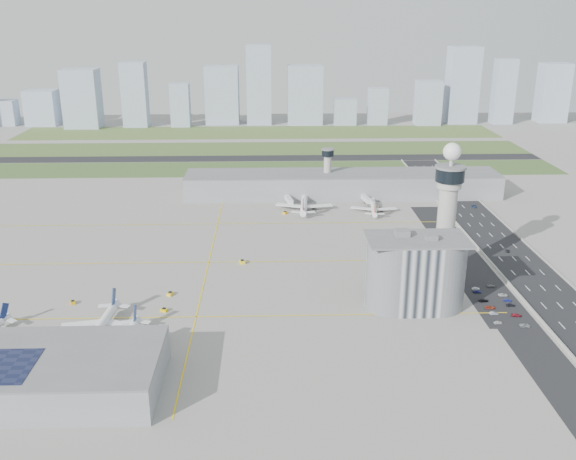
{
  "coord_description": "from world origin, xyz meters",
  "views": [
    {
      "loc": [
        -9.08,
        -269.09,
        121.34
      ],
      "look_at": [
        0.0,
        35.0,
        15.0
      ],
      "focal_mm": 40.0,
      "sensor_mm": 36.0,
      "label": 1
    }
  ],
  "objects_px": {
    "car_lot_2": "(490,307)",
    "car_lot_10": "(503,295)",
    "airplane_far_b": "(374,204)",
    "jet_bridge_near_2": "(151,349)",
    "car_lot_11": "(491,286)",
    "jet_bridge_far_0": "(287,199)",
    "car_hw_2": "(474,206)",
    "car_hw_4": "(429,181)",
    "tug_0": "(73,302)",
    "admin_building": "(415,273)",
    "car_lot_9": "(507,300)",
    "car_lot_6": "(525,325)",
    "car_lot_4": "(477,292)",
    "jet_bridge_far_1": "(363,198)",
    "car_lot_5": "(476,289)",
    "tug_5": "(381,209)",
    "car_lot_7": "(516,315)",
    "airplane_far_a": "(304,200)",
    "airplane_near_b": "(101,320)",
    "airplane_near_c": "(126,336)",
    "control_tower": "(447,207)",
    "car_lot_8": "(511,305)",
    "tug_2": "(164,310)",
    "car_lot_0": "(498,322)",
    "jet_bridge_near_1": "(68,351)",
    "secondary_tower": "(327,168)",
    "tug_3": "(242,261)",
    "tug_4": "(285,212)",
    "car_hw_1": "(507,251)",
    "car_lot_1": "(494,313)",
    "tug_1": "(170,293)"
  },
  "relations": [
    {
      "from": "admin_building",
      "to": "jet_bridge_far_1",
      "type": "xyz_separation_m",
      "value": [
        0.01,
        154.0,
        -12.45
      ]
    },
    {
      "from": "car_lot_11",
      "to": "jet_bridge_far_0",
      "type": "bearing_deg",
      "value": 35.41
    },
    {
      "from": "admin_building",
      "to": "airplane_near_b",
      "type": "height_order",
      "value": "admin_building"
    },
    {
      "from": "tug_1",
      "to": "car_lot_4",
      "type": "relative_size",
      "value": 0.83
    },
    {
      "from": "tug_0",
      "to": "car_lot_10",
      "type": "bearing_deg",
      "value": 158.98
    },
    {
      "from": "car_lot_11",
      "to": "car_lot_7",
      "type": "bearing_deg",
      "value": -176.64
    },
    {
      "from": "jet_bridge_far_1",
      "to": "car_lot_5",
      "type": "bearing_deg",
      "value": 2.95
    },
    {
      "from": "tug_5",
      "to": "car_lot_5",
      "type": "bearing_deg",
      "value": 167.84
    },
    {
      "from": "admin_building",
      "to": "jet_bridge_near_1",
      "type": "relative_size",
      "value": 3.0
    },
    {
      "from": "tug_1",
      "to": "admin_building",
      "type": "bearing_deg",
      "value": -165.15
    },
    {
      "from": "control_tower",
      "to": "tug_0",
      "type": "xyz_separation_m",
      "value": [
        -166.47,
        -23.84,
        -34.23
      ]
    },
    {
      "from": "control_tower",
      "to": "jet_bridge_far_1",
      "type": "bearing_deg",
      "value": 99.16
    },
    {
      "from": "airplane_far_b",
      "to": "jet_bridge_near_2",
      "type": "bearing_deg",
      "value": 154.36
    },
    {
      "from": "tug_5",
      "to": "car_lot_11",
      "type": "relative_size",
      "value": 0.88
    },
    {
      "from": "secondary_tower",
      "to": "jet_bridge_far_0",
      "type": "xyz_separation_m",
      "value": [
        -28.0,
        -18.0,
        -15.95
      ]
    },
    {
      "from": "car_lot_4",
      "to": "tug_1",
      "type": "bearing_deg",
      "value": 96.15
    },
    {
      "from": "car_lot_2",
      "to": "car_lot_10",
      "type": "relative_size",
      "value": 1.02
    },
    {
      "from": "airplane_far_b",
      "to": "jet_bridge_near_1",
      "type": "bearing_deg",
      "value": 147.79
    },
    {
      "from": "jet_bridge_near_1",
      "to": "tug_1",
      "type": "bearing_deg",
      "value": -19.17
    },
    {
      "from": "car_lot_4",
      "to": "car_lot_6",
      "type": "xyz_separation_m",
      "value": [
        9.23,
        -32.32,
        -0.02
      ]
    },
    {
      "from": "car_lot_6",
      "to": "car_lot_1",
      "type": "bearing_deg",
      "value": 40.1
    },
    {
      "from": "jet_bridge_near_2",
      "to": "car_lot_4",
      "type": "distance_m",
      "value": 145.67
    },
    {
      "from": "control_tower",
      "to": "tug_4",
      "type": "distance_m",
      "value": 127.91
    },
    {
      "from": "jet_bridge_far_1",
      "to": "car_lot_8",
      "type": "relative_size",
      "value": 3.76
    },
    {
      "from": "admin_building",
      "to": "car_lot_0",
      "type": "distance_m",
      "value": 38.37
    },
    {
      "from": "admin_building",
      "to": "car_lot_9",
      "type": "xyz_separation_m",
      "value": [
        41.95,
        2.78,
        -14.74
      ]
    },
    {
      "from": "airplane_near_b",
      "to": "car_lot_2",
      "type": "relative_size",
      "value": 8.95
    },
    {
      "from": "airplane_near_c",
      "to": "secondary_tower",
      "type": "bearing_deg",
      "value": 156.9
    },
    {
      "from": "car_lot_8",
      "to": "tug_0",
      "type": "bearing_deg",
      "value": 89.13
    },
    {
      "from": "car_lot_6",
      "to": "car_lot_9",
      "type": "relative_size",
      "value": 1.27
    },
    {
      "from": "airplane_far_b",
      "to": "car_hw_1",
      "type": "relative_size",
      "value": 9.64
    },
    {
      "from": "car_hw_2",
      "to": "car_hw_4",
      "type": "relative_size",
      "value": 1.33
    },
    {
      "from": "tug_5",
      "to": "jet_bridge_far_0",
      "type": "bearing_deg",
      "value": 50.16
    },
    {
      "from": "tug_5",
      "to": "car_hw_4",
      "type": "distance_m",
      "value": 81.37
    },
    {
      "from": "jet_bridge_far_0",
      "to": "car_lot_7",
      "type": "relative_size",
      "value": 3.41
    },
    {
      "from": "jet_bridge_near_1",
      "to": "car_lot_8",
      "type": "bearing_deg",
      "value": -68.14
    },
    {
      "from": "airplane_near_c",
      "to": "car_lot_5",
      "type": "xyz_separation_m",
      "value": [
        147.06,
        47.98,
        -4.38
      ]
    },
    {
      "from": "tug_0",
      "to": "car_lot_7",
      "type": "bearing_deg",
      "value": 152.96
    },
    {
      "from": "control_tower",
      "to": "tug_2",
      "type": "relative_size",
      "value": 22.87
    },
    {
      "from": "jet_bridge_far_1",
      "to": "car_hw_2",
      "type": "xyz_separation_m",
      "value": [
        69.48,
        -13.63,
        -2.22
      ]
    },
    {
      "from": "airplane_near_b",
      "to": "airplane_near_c",
      "type": "bearing_deg",
      "value": 48.38
    },
    {
      "from": "car_lot_9",
      "to": "jet_bridge_near_2",
      "type": "bearing_deg",
      "value": 112.48
    },
    {
      "from": "car_lot_2",
      "to": "airplane_near_c",
      "type": "bearing_deg",
      "value": 101.91
    },
    {
      "from": "tug_5",
      "to": "car_hw_1",
      "type": "xyz_separation_m",
      "value": [
        54.22,
        -74.31,
        -0.42
      ]
    },
    {
      "from": "tug_2",
      "to": "car_lot_7",
      "type": "relative_size",
      "value": 0.69
    },
    {
      "from": "airplane_near_c",
      "to": "tug_3",
      "type": "bearing_deg",
      "value": 155.54
    },
    {
      "from": "airplane_far_a",
      "to": "jet_bridge_far_1",
      "type": "distance_m",
      "value": 41.96
    },
    {
      "from": "car_lot_5",
      "to": "car_lot_6",
      "type": "relative_size",
      "value": 0.79
    },
    {
      "from": "airplane_far_a",
      "to": "jet_bridge_far_0",
      "type": "bearing_deg",
      "value": 41.7
    },
    {
      "from": "car_lot_0",
      "to": "car_lot_10",
      "type": "bearing_deg",
      "value": -28.84
    }
  ]
}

